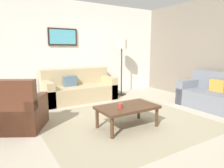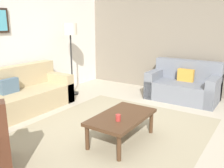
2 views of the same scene
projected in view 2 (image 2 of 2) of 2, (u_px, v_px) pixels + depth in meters
ground_plane at (112, 133)px, 3.95m from camera, size 8.00×8.00×0.00m
rear_partition at (6, 39)px, 4.98m from camera, size 6.00×0.12×2.80m
stone_feature_panel at (179, 36)px, 6.02m from camera, size 0.12×5.20×2.80m
area_rug at (112, 133)px, 3.94m from camera, size 3.16×2.76×0.01m
couch_main at (21, 96)px, 4.91m from camera, size 1.99×0.86×0.88m
couch_loveseat at (184, 86)px, 5.64m from camera, size 0.89×1.54×0.88m
coffee_table at (122, 119)px, 3.61m from camera, size 1.10×0.64×0.41m
cup at (118, 118)px, 3.39m from camera, size 0.07×0.07×0.09m
lamp_standing at (70, 37)px, 5.72m from camera, size 0.32×0.32×1.71m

